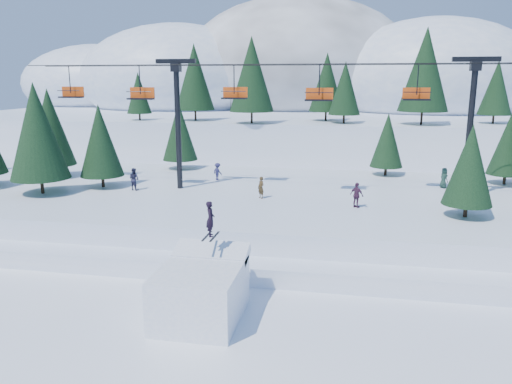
% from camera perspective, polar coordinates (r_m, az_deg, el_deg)
% --- Properties ---
extents(ground, '(160.00, 160.00, 0.00)m').
position_cam_1_polar(ground, '(23.52, -1.88, -15.76)').
color(ground, white).
rests_on(ground, ground).
extents(mid_shelf, '(70.00, 22.00, 2.50)m').
position_cam_1_polar(mid_shelf, '(39.71, 3.76, -1.82)').
color(mid_shelf, white).
rests_on(mid_shelf, ground).
extents(berm, '(70.00, 6.00, 1.10)m').
position_cam_1_polar(berm, '(30.46, 1.41, -7.77)').
color(berm, white).
rests_on(berm, ground).
extents(mountain_ridge, '(119.00, 61.09, 26.46)m').
position_cam_1_polar(mountain_ridge, '(94.00, 4.91, 11.75)').
color(mountain_ridge, white).
rests_on(mountain_ridge, ground).
extents(jump_kicker, '(3.79, 5.17, 5.42)m').
position_cam_1_polar(jump_kicker, '(24.41, -6.27, -11.07)').
color(jump_kicker, white).
rests_on(jump_kicker, ground).
extents(chairlift, '(46.00, 3.21, 10.28)m').
position_cam_1_polar(chairlift, '(38.41, 5.61, 9.85)').
color(chairlift, black).
rests_on(chairlift, mid_shelf).
extents(conifer_stand, '(62.79, 16.99, 9.20)m').
position_cam_1_polar(conifer_stand, '(38.84, 5.30, 6.24)').
color(conifer_stand, black).
rests_on(conifer_stand, mid_shelf).
extents(distant_skiers, '(25.59, 8.84, 1.80)m').
position_cam_1_polar(distant_skiers, '(39.72, 1.28, 1.31)').
color(distant_skiers, '#423119').
rests_on(distant_skiers, mid_shelf).
extents(banner_near, '(2.85, 0.32, 0.90)m').
position_cam_1_polar(banner_near, '(27.65, 13.47, -10.35)').
color(banner_near, black).
rests_on(banner_near, ground).
extents(banner_far, '(2.68, 1.04, 0.90)m').
position_cam_1_polar(banner_far, '(28.83, 18.18, -9.67)').
color(banner_far, black).
rests_on(banner_far, ground).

